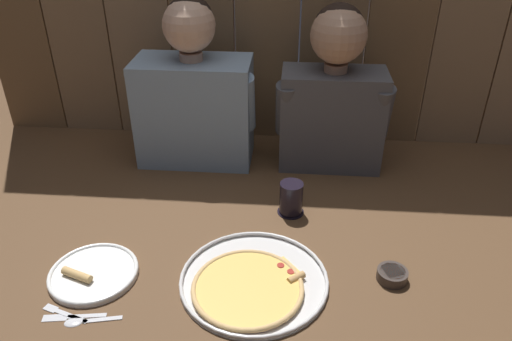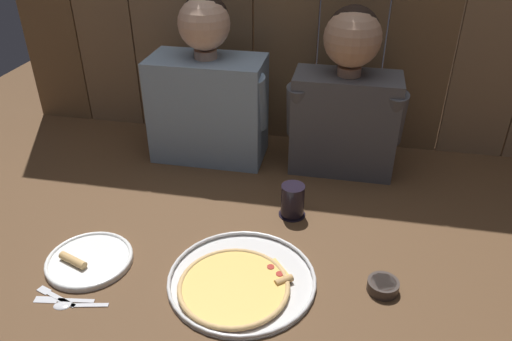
# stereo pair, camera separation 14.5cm
# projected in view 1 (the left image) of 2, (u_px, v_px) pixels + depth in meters

# --- Properties ---
(ground_plane) EXTENTS (3.20, 3.20, 0.00)m
(ground_plane) POSITION_uv_depth(u_px,v_px,m) (251.00, 239.00, 1.46)
(ground_plane) COLOR brown
(pizza_tray) EXTENTS (0.40, 0.40, 0.03)m
(pizza_tray) POSITION_uv_depth(u_px,v_px,m) (252.00, 283.00, 1.29)
(pizza_tray) COLOR silver
(pizza_tray) RESTS_ON ground
(dinner_plate) EXTENTS (0.24, 0.24, 0.03)m
(dinner_plate) POSITION_uv_depth(u_px,v_px,m) (93.00, 273.00, 1.33)
(dinner_plate) COLOR white
(dinner_plate) RESTS_ON ground
(drinking_glass) EXTENTS (0.09, 0.09, 0.11)m
(drinking_glass) POSITION_uv_depth(u_px,v_px,m) (291.00, 198.00, 1.55)
(drinking_glass) COLOR black
(drinking_glass) RESTS_ON ground
(dipping_bowl) EXTENTS (0.08, 0.08, 0.03)m
(dipping_bowl) POSITION_uv_depth(u_px,v_px,m) (392.00, 274.00, 1.31)
(dipping_bowl) COLOR #3D332D
(dipping_bowl) RESTS_ON ground
(table_fork) EXTENTS (0.13, 0.06, 0.01)m
(table_fork) POSITION_uv_depth(u_px,v_px,m) (63.00, 313.00, 1.21)
(table_fork) COLOR silver
(table_fork) RESTS_ON ground
(table_knife) EXTENTS (0.16, 0.04, 0.01)m
(table_knife) POSITION_uv_depth(u_px,v_px,m) (74.00, 316.00, 1.20)
(table_knife) COLOR silver
(table_knife) RESTS_ON ground
(table_spoon) EXTENTS (0.14, 0.05, 0.01)m
(table_spoon) POSITION_uv_depth(u_px,v_px,m) (83.00, 321.00, 1.19)
(table_spoon) COLOR silver
(table_spoon) RESTS_ON ground
(diner_left) EXTENTS (0.45, 0.22, 0.60)m
(diner_left) POSITION_uv_depth(u_px,v_px,m) (194.00, 93.00, 1.75)
(diner_left) COLOR #849EB7
(diner_left) RESTS_ON ground
(diner_right) EXTENTS (0.40, 0.20, 0.58)m
(diner_right) POSITION_uv_depth(u_px,v_px,m) (334.00, 93.00, 1.71)
(diner_right) COLOR #4C4C51
(diner_right) RESTS_ON ground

